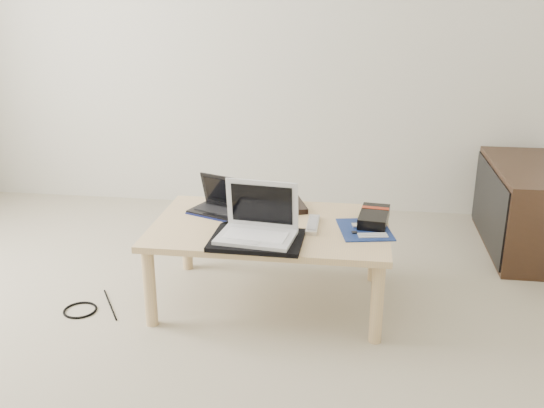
# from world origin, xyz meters

# --- Properties ---
(ground) EXTENTS (4.00, 4.00, 0.00)m
(ground) POSITION_xyz_m (0.00, 0.00, 0.00)
(ground) COLOR #ACA28B
(ground) RESTS_ON ground
(coffee_table) EXTENTS (1.10, 0.70, 0.40)m
(coffee_table) POSITION_xyz_m (0.41, 0.60, 0.35)
(coffee_table) COLOR tan
(coffee_table) RESTS_ON ground
(media_cabinet) EXTENTS (0.41, 0.90, 0.50)m
(media_cabinet) POSITION_xyz_m (1.77, 1.45, 0.25)
(media_cabinet) COLOR #392217
(media_cabinet) RESTS_ON ground
(book) EXTENTS (0.33, 0.30, 0.03)m
(book) POSITION_xyz_m (0.41, 0.83, 0.41)
(book) COLOR black
(book) RESTS_ON coffee_table
(netbook) EXTENTS (0.30, 0.26, 0.18)m
(netbook) POSITION_xyz_m (0.13, 0.74, 0.44)
(netbook) COLOR black
(netbook) RESTS_ON coffee_table
(tablet) EXTENTS (0.26, 0.22, 0.01)m
(tablet) POSITION_xyz_m (0.34, 0.67, 0.41)
(tablet) COLOR black
(tablet) RESTS_ON coffee_table
(remote) EXTENTS (0.05, 0.23, 0.02)m
(remote) POSITION_xyz_m (0.61, 0.60, 0.41)
(remote) COLOR silver
(remote) RESTS_ON coffee_table
(neoprene_sleeve) EXTENTS (0.40, 0.30, 0.02)m
(neoprene_sleeve) POSITION_xyz_m (0.38, 0.38, 0.41)
(neoprene_sleeve) COLOR black
(neoprene_sleeve) RESTS_ON coffee_table
(white_laptop) EXTENTS (0.35, 0.27, 0.24)m
(white_laptop) POSITION_xyz_m (0.39, 0.41, 0.47)
(white_laptop) COLOR silver
(white_laptop) RESTS_ON neoprene_sleeve
(motherboard) EXTENTS (0.28, 0.32, 0.01)m
(motherboard) POSITION_xyz_m (0.85, 0.59, 0.40)
(motherboard) COLOR #0C1B51
(motherboard) RESTS_ON coffee_table
(gpu_box) EXTENTS (0.16, 0.27, 0.06)m
(gpu_box) POSITION_xyz_m (0.89, 0.69, 0.43)
(gpu_box) COLOR black
(gpu_box) RESTS_ON coffee_table
(cable_coil) EXTENTS (0.11, 0.11, 0.01)m
(cable_coil) POSITION_xyz_m (0.23, 0.55, 0.41)
(cable_coil) COLOR black
(cable_coil) RESTS_ON coffee_table
(floor_cable_coil) EXTENTS (0.18, 0.18, 0.01)m
(floor_cable_coil) POSITION_xyz_m (-0.47, 0.37, 0.01)
(floor_cable_coil) COLOR black
(floor_cable_coil) RESTS_ON ground
(floor_cable_trail) EXTENTS (0.18, 0.27, 0.01)m
(floor_cable_trail) POSITION_xyz_m (-0.35, 0.44, 0.00)
(floor_cable_trail) COLOR black
(floor_cable_trail) RESTS_ON ground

